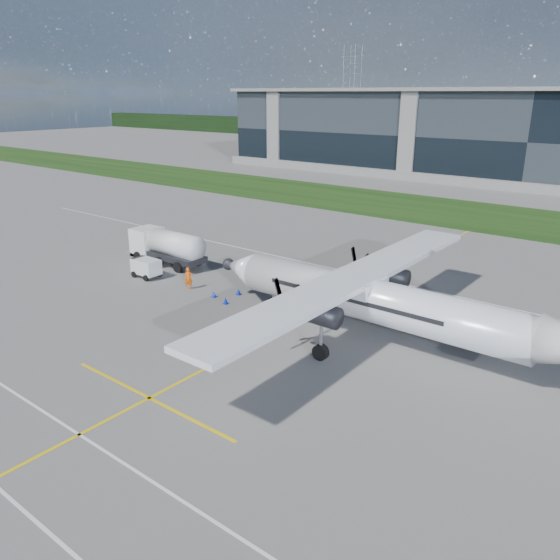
{
  "coord_description": "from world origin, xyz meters",
  "views": [
    {
      "loc": [
        23.26,
        -20.97,
        14.72
      ],
      "look_at": [
        2.38,
        5.57,
        3.11
      ],
      "focal_mm": 35.0,
      "sensor_mm": 36.0,
      "label": 1
    }
  ],
  "objects": [
    {
      "name": "yellow_taxiway_centerline",
      "position": [
        3.0,
        10.0,
        0.01
      ],
      "size": [
        0.2,
        70.0,
        0.01
      ],
      "primitive_type": "cube",
      "color": "yellow",
      "rests_on": "ground"
    },
    {
      "name": "grass_strip",
      "position": [
        0.0,
        48.0,
        0.02
      ],
      "size": [
        400.0,
        18.0,
        0.04
      ],
      "primitive_type": "cube",
      "color": "#14340E",
      "rests_on": "ground"
    },
    {
      "name": "safety_cone_fwd",
      "position": [
        -4.7,
        6.43,
        0.25
      ],
      "size": [
        0.36,
        0.36,
        0.5
      ],
      "primitive_type": "cone",
      "color": "#0B29C4",
      "rests_on": "ground"
    },
    {
      "name": "ground_crew_person",
      "position": [
        -7.55,
        6.54,
        1.0
      ],
      "size": [
        0.86,
        0.98,
        2.0
      ],
      "primitive_type": "imported",
      "rotation": [
        0.0,
        0.0,
        1.15
      ],
      "color": "#F25907",
      "rests_on": "ground"
    },
    {
      "name": "safety_cone_nose_stbd",
      "position": [
        -3.59,
        7.99,
        0.25
      ],
      "size": [
        0.36,
        0.36,
        0.5
      ],
      "primitive_type": "cone",
      "color": "#0B29C4",
      "rests_on": "ground"
    },
    {
      "name": "ground",
      "position": [
        0.0,
        40.0,
        0.0
      ],
      "size": [
        400.0,
        400.0,
        0.0
      ],
      "primitive_type": "plane",
      "color": "slate",
      "rests_on": "ground"
    },
    {
      "name": "safety_cone_nose_port",
      "position": [
        -3.03,
        5.95,
        0.25
      ],
      "size": [
        0.36,
        0.36,
        0.5
      ],
      "primitive_type": "cone",
      "color": "#0B29C4",
      "rests_on": "ground"
    },
    {
      "name": "turboprop_aircraft",
      "position": [
        9.47,
        7.21,
        4.2
      ],
      "size": [
        26.98,
        27.98,
        8.39
      ],
      "primitive_type": null,
      "color": "white",
      "rests_on": "ground"
    },
    {
      "name": "pylon_west",
      "position": [
        -80.0,
        150.0,
        15.0
      ],
      "size": [
        9.0,
        4.6,
        30.0
      ],
      "primitive_type": null,
      "color": "gray",
      "rests_on": "ground"
    },
    {
      "name": "fuel_tanker_truck",
      "position": [
        -14.63,
        10.0,
        1.56
      ],
      "size": [
        8.3,
        2.7,
        3.11
      ],
      "primitive_type": null,
      "color": "silver",
      "rests_on": "ground"
    },
    {
      "name": "baggage_tug",
      "position": [
        -12.54,
        6.34,
        0.79
      ],
      "size": [
        2.62,
        1.57,
        1.57
      ],
      "primitive_type": null,
      "color": "silver",
      "rests_on": "ground"
    },
    {
      "name": "terminal_building",
      "position": [
        0.0,
        80.0,
        7.5
      ],
      "size": [
        120.0,
        20.0,
        15.0
      ],
      "primitive_type": "cube",
      "color": "black",
      "rests_on": "ground"
    }
  ]
}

